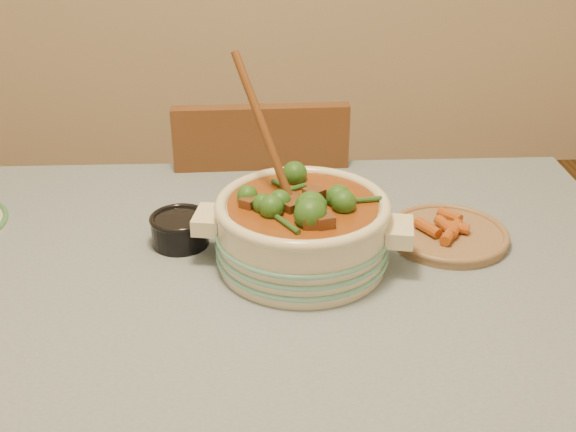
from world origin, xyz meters
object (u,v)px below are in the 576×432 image
(stew_casserole, at_px, (302,225))
(fried_plate, at_px, (448,232))
(dining_table, at_px, (217,319))
(chair_far, at_px, (262,230))
(condiment_bowl, at_px, (180,228))

(stew_casserole, distance_m, fried_plate, 0.32)
(dining_table, distance_m, stew_casserole, 0.25)
(chair_far, bearing_deg, fried_plate, 125.94)
(fried_plate, bearing_deg, condiment_bowl, 179.14)
(condiment_bowl, bearing_deg, fried_plate, -0.86)
(fried_plate, bearing_deg, chair_far, 127.63)
(dining_table, height_order, fried_plate, fried_plate)
(dining_table, bearing_deg, condiment_bowl, 118.41)
(fried_plate, distance_m, chair_far, 0.67)
(stew_casserole, bearing_deg, dining_table, -163.16)
(fried_plate, xyz_separation_m, chair_far, (-0.38, 0.49, -0.25))
(dining_table, xyz_separation_m, fried_plate, (0.47, 0.13, 0.11))
(dining_table, bearing_deg, stew_casserole, 16.84)
(fried_plate, bearing_deg, dining_table, -164.72)
(stew_casserole, xyz_separation_m, condiment_bowl, (-0.24, 0.09, -0.05))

